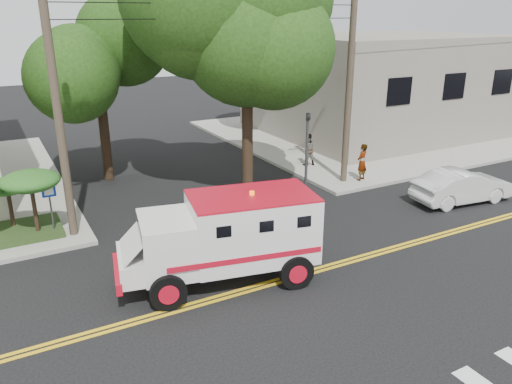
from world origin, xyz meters
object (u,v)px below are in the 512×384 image
parked_sedan (462,186)px  pedestrian_a (362,162)px  pedestrian_b (307,149)px  armored_truck (227,234)px

parked_sedan → pedestrian_a: 4.40m
pedestrian_b → pedestrian_a: bearing=112.8°
pedestrian_a → pedestrian_b: size_ratio=1.05×
parked_sedan → pedestrian_b: (-2.84, 7.08, 0.27)m
armored_truck → parked_sedan: size_ratio=1.41×
armored_truck → parked_sedan: (11.22, 1.20, -0.77)m
pedestrian_b → armored_truck: bearing=53.0°
armored_truck → pedestrian_a: size_ratio=3.50×
pedestrian_a → parked_sedan: bearing=93.9°
armored_truck → parked_sedan: bearing=17.3°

